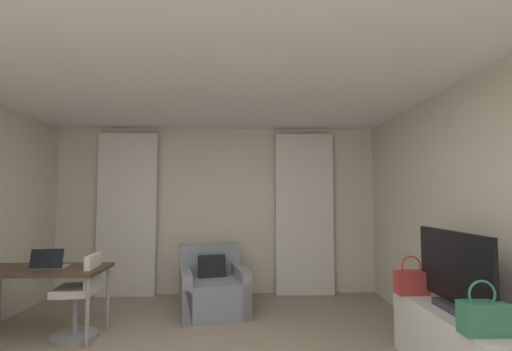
{
  "coord_description": "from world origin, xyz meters",
  "views": [
    {
      "loc": [
        0.44,
        -2.53,
        1.51
      ],
      "look_at": [
        0.57,
        1.46,
        1.75
      ],
      "focal_mm": 24.37,
      "sensor_mm": 36.0,
      "label": 1
    }
  ],
  "objects": [
    {
      "name": "curtain_right_panel",
      "position": [
        1.38,
        2.9,
        1.25
      ],
      "size": [
        0.9,
        0.06,
        2.5
      ],
      "color": "silver",
      "rests_on": "ground"
    },
    {
      "name": "handbag_primary",
      "position": [
        2.05,
        0.83,
        0.69
      ],
      "size": [
        0.3,
        0.14,
        0.37
      ],
      "color": "#B73833",
      "rests_on": "tv_console"
    },
    {
      "name": "handbag_secondary",
      "position": [
        2.07,
        -0.15,
        0.69
      ],
      "size": [
        0.3,
        0.14,
        0.37
      ],
      "color": "#387F5B",
      "rests_on": "tv_console"
    },
    {
      "name": "desk",
      "position": [
        -1.76,
        1.36,
        0.67
      ],
      "size": [
        1.33,
        0.62,
        0.74
      ],
      "color": "#4C3828",
      "rests_on": "ground"
    },
    {
      "name": "wall_window",
      "position": [
        0.0,
        3.03,
        1.3
      ],
      "size": [
        5.12,
        0.06,
        2.6
      ],
      "color": "beige",
      "rests_on": "ground"
    },
    {
      "name": "laptop",
      "position": [
        -1.66,
        1.33,
        0.78
      ],
      "size": [
        0.35,
        0.29,
        0.22
      ],
      "color": "#ADADB2",
      "rests_on": "desk"
    },
    {
      "name": "armchair",
      "position": [
        0.02,
        2.14,
        0.28
      ],
      "size": [
        1.01,
        1.04,
        0.84
      ],
      "color": "gray",
      "rests_on": "ground"
    },
    {
      "name": "tv_console",
      "position": [
        2.18,
        0.33,
        0.29
      ],
      "size": [
        0.47,
        1.36,
        0.57
      ],
      "color": "white",
      "rests_on": "ground"
    },
    {
      "name": "curtain_left_panel",
      "position": [
        -1.38,
        2.9,
        1.25
      ],
      "size": [
        0.9,
        0.06,
        2.5
      ],
      "color": "silver",
      "rests_on": "ground"
    },
    {
      "name": "desk_chair",
      "position": [
        -1.34,
        1.35,
        0.39
      ],
      "size": [
        0.48,
        0.48,
        0.88
      ],
      "color": "gray",
      "rests_on": "ground"
    },
    {
      "name": "tv_flatscreen",
      "position": [
        2.18,
        0.35,
        0.88
      ],
      "size": [
        0.2,
        0.99,
        0.65
      ],
      "color": "#333338",
      "rests_on": "tv_console"
    },
    {
      "name": "ceiling",
      "position": [
        0.0,
        0.0,
        2.63
      ],
      "size": [
        5.12,
        6.12,
        0.06
      ],
      "primitive_type": "cube",
      "color": "white",
      "rests_on": "wall_left"
    }
  ]
}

